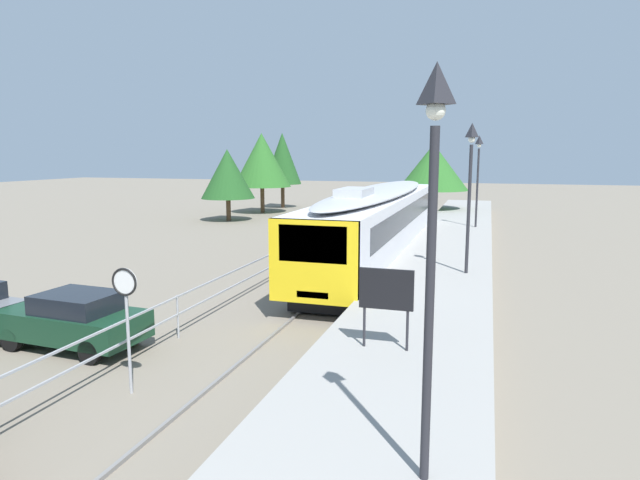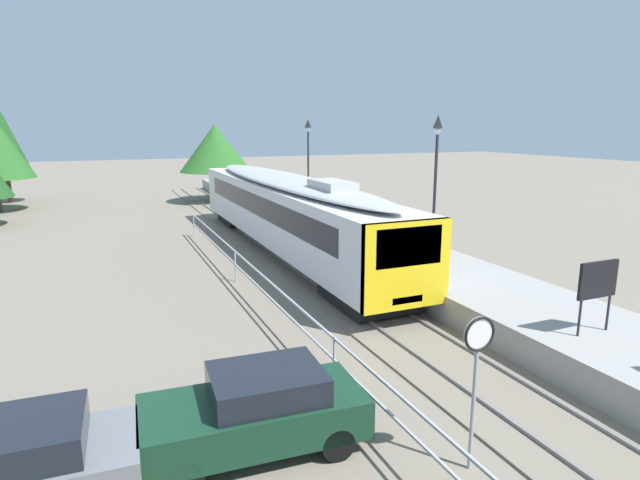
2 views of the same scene
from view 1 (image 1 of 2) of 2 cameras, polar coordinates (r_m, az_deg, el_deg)
ground_plane at (r=24.89m, az=-1.80°, el=-3.03°), size 160.00×160.00×0.00m
track_rails at (r=24.10m, az=4.97°, el=-3.38°), size 3.20×60.00×0.14m
commuter_train at (r=26.16m, az=6.19°, el=2.28°), size 2.82×20.86×3.74m
station_platform at (r=23.56m, az=12.74°, el=-2.82°), size 3.90×60.00×0.90m
platform_lamp_near_end at (r=6.84m, az=11.71°, el=4.24°), size 0.34×0.34×5.35m
platform_lamp_mid_platform at (r=20.10m, az=15.45°, el=7.09°), size 0.34×0.34×5.35m
platform_lamp_far_end at (r=33.40m, az=16.22°, el=7.66°), size 0.34×0.34×5.35m
platform_notice_board at (r=12.05m, az=6.94°, el=-5.41°), size 1.20×0.08×1.80m
speed_limit_sign at (r=12.34m, az=-19.66°, el=-5.84°), size 0.61×0.10×2.81m
carpark_fence at (r=15.99m, az=-14.68°, el=-6.79°), size 0.06×36.06×1.25m
parked_hatchback_dark_green at (r=16.17m, az=-24.37°, el=-7.56°), size 4.10×2.00×1.53m
tree_behind_carpark at (r=43.24m, az=-9.64°, el=6.83°), size 4.17×4.17×5.57m
tree_behind_station_far at (r=53.35m, az=-3.95°, el=8.48°), size 3.64×3.64×7.23m
tree_distant_left at (r=48.74m, az=-6.10°, el=8.30°), size 5.09×5.09×7.01m
tree_distant_centre at (r=43.91m, az=11.74°, el=7.46°), size 5.52×5.52×5.98m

